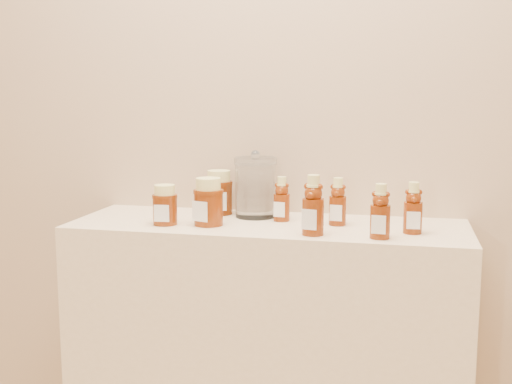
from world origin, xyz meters
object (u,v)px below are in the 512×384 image
(bear_bottle_back_left, at_px, (282,196))
(honey_jar_left, at_px, (165,205))
(display_table, at_px, (267,363))
(glass_canister, at_px, (255,185))
(bear_bottle_front_left, at_px, (313,201))

(bear_bottle_back_left, xyz_separation_m, honey_jar_left, (-0.33, -0.13, -0.02))
(bear_bottle_back_left, distance_m, honey_jar_left, 0.36)
(display_table, xyz_separation_m, honey_jar_left, (-0.30, -0.08, 0.51))
(display_table, bearing_deg, bear_bottle_back_left, 54.07)
(bear_bottle_back_left, height_order, glass_canister, glass_canister)
(display_table, distance_m, glass_canister, 0.56)
(honey_jar_left, bearing_deg, bear_bottle_front_left, -10.27)
(bear_bottle_front_left, relative_size, honey_jar_left, 1.58)
(honey_jar_left, bearing_deg, bear_bottle_back_left, 16.80)
(display_table, xyz_separation_m, glass_canister, (-0.06, 0.09, 0.55))
(display_table, xyz_separation_m, bear_bottle_back_left, (0.03, 0.05, 0.53))
(honey_jar_left, bearing_deg, glass_canister, 31.65)
(display_table, distance_m, bear_bottle_front_left, 0.58)
(display_table, bearing_deg, honey_jar_left, -164.12)
(display_table, relative_size, bear_bottle_back_left, 7.69)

